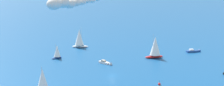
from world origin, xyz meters
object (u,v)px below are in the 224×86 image
(sailboat_offshore, at_px, (79,38))
(sailboat_mid_cluster, at_px, (57,52))
(motorboat_far_port, at_px, (194,51))
(motorboat_ahead, at_px, (106,63))
(sailboat_far_stbd, at_px, (155,47))
(sailboat_near_centre, at_px, (43,81))
(marker_buoy, at_px, (159,84))

(sailboat_offshore, xyz_separation_m, sailboat_mid_cluster, (25.38, -13.96, -2.06))
(motorboat_far_port, bearing_deg, motorboat_ahead, -72.86)
(sailboat_far_stbd, distance_m, sailboat_mid_cluster, 52.89)
(sailboat_near_centre, height_order, motorboat_ahead, sailboat_near_centre)
(sailboat_far_stbd, bearing_deg, sailboat_near_centre, -51.41)
(sailboat_near_centre, xyz_separation_m, motorboat_far_port, (-55.89, 84.75, -4.43))
(sailboat_near_centre, distance_m, sailboat_far_stbd, 74.35)
(sailboat_near_centre, relative_size, marker_buoy, 5.31)
(sailboat_far_stbd, height_order, sailboat_offshore, sailboat_far_stbd)
(motorboat_far_port, bearing_deg, sailboat_far_stbd, -70.33)
(sailboat_mid_cluster, distance_m, marker_buoy, 65.82)
(motorboat_far_port, distance_m, sailboat_far_stbd, 28.79)
(sailboat_far_stbd, xyz_separation_m, marker_buoy, (43.54, -11.52, -5.62))
(motorboat_far_port, bearing_deg, sailboat_near_centre, -56.59)
(sailboat_offshore, relative_size, sailboat_mid_cluster, 1.55)
(sailboat_near_centre, distance_m, motorboat_ahead, 49.35)
(motorboat_ahead, distance_m, sailboat_mid_cluster, 28.75)
(motorboat_far_port, xyz_separation_m, marker_buoy, (53.06, -38.16, -0.27))
(motorboat_far_port, height_order, marker_buoy, marker_buoy)
(sailboat_far_stbd, bearing_deg, sailboat_mid_cluster, -98.79)
(sailboat_far_stbd, height_order, motorboat_ahead, sailboat_far_stbd)
(marker_buoy, bearing_deg, sailboat_offshore, -160.85)
(sailboat_near_centre, xyz_separation_m, sailboat_far_stbd, (-46.37, 58.11, 0.92))
(motorboat_ahead, distance_m, marker_buoy, 39.82)
(motorboat_far_port, xyz_separation_m, sailboat_far_stbd, (9.52, -26.64, 5.35))
(sailboat_mid_cluster, bearing_deg, sailboat_near_centre, -6.18)
(motorboat_far_port, distance_m, motorboat_ahead, 57.37)
(sailboat_near_centre, height_order, sailboat_mid_cluster, sailboat_near_centre)
(sailboat_near_centre, bearing_deg, motorboat_ahead, 142.49)
(sailboat_offshore, bearing_deg, motorboat_far_port, 69.75)
(sailboat_offshore, relative_size, motorboat_ahead, 1.75)
(sailboat_far_stbd, bearing_deg, marker_buoy, -14.82)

